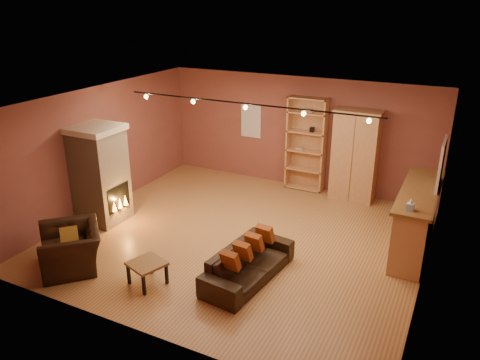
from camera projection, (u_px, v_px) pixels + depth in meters
The scene contains 16 objects.
floor at pixel (241, 237), 9.56m from camera, with size 7.00×7.00×0.00m, color #966435.
ceiling at pixel (241, 101), 8.54m from camera, with size 7.00×7.00×0.00m, color #58331B.
back_wall at pixel (298, 132), 11.76m from camera, with size 7.00×0.02×2.80m, color brown.
left_wall at pixel (101, 149), 10.51m from camera, with size 0.02×6.50×2.80m, color brown.
right_wall at pixel (433, 207), 7.60m from camera, with size 0.02×6.50×2.80m, color brown.
fireplace at pixel (100, 174), 9.94m from camera, with size 1.01×0.98×2.12m.
back_window at pixel (251, 121), 12.23m from camera, with size 0.56×0.04×0.86m, color silver.
bookcase at pixel (307, 143), 11.61m from camera, with size 0.96×0.37×2.35m.
armoire at pixel (355, 155), 11.00m from camera, with size 1.08×0.62×2.20m.
bar_counter at pixel (416, 219), 8.92m from camera, with size 0.68×2.58×1.23m.
tissue_box at pixel (411, 205), 7.84m from camera, with size 0.14×0.14×0.23m.
right_window at pixel (441, 166), 8.69m from camera, with size 0.05×0.90×1.00m, color silver.
loveseat at pixel (249, 258), 8.03m from camera, with size 0.81×2.04×0.80m.
armchair at pixel (70, 242), 8.33m from camera, with size 1.36×1.34×1.01m.
coffee_table at pixel (147, 266), 7.88m from camera, with size 0.70×0.70×0.42m.
track_rail at pixel (245, 105), 8.75m from camera, with size 5.20×0.09×0.13m.
Camera 1 is at (3.78, -7.59, 4.57)m, focal length 35.00 mm.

